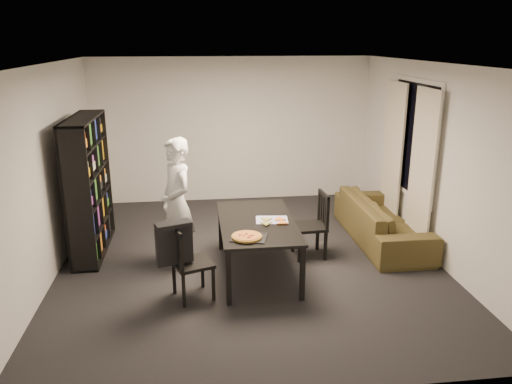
{
  "coord_description": "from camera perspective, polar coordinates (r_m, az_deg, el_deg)",
  "views": [
    {
      "loc": [
        -0.68,
        -6.21,
        2.89
      ],
      "look_at": [
        0.06,
        -0.28,
        1.05
      ],
      "focal_mm": 35.0,
      "sensor_mm": 36.0,
      "label": 1
    }
  ],
  "objects": [
    {
      "name": "room",
      "position": [
        6.45,
        -0.82,
        2.83
      ],
      "size": [
        5.01,
        5.51,
        2.61
      ],
      "color": "black",
      "rests_on": "ground"
    },
    {
      "name": "window_pane",
      "position": [
        7.64,
        17.61,
        5.83
      ],
      "size": [
        0.02,
        1.4,
        1.6
      ],
      "primitive_type": "cube",
      "color": "black",
      "rests_on": "room"
    },
    {
      "name": "window_frame",
      "position": [
        7.64,
        17.57,
        5.83
      ],
      "size": [
        0.03,
        1.52,
        1.72
      ],
      "primitive_type": "cube",
      "color": "white",
      "rests_on": "room"
    },
    {
      "name": "curtain_left",
      "position": [
        7.22,
        18.42,
        2.27
      ],
      "size": [
        0.03,
        0.7,
        2.25
      ],
      "primitive_type": "cube",
      "color": "beige",
      "rests_on": "room"
    },
    {
      "name": "curtain_right",
      "position": [
        8.14,
        15.36,
        4.15
      ],
      "size": [
        0.03,
        0.7,
        2.25
      ],
      "primitive_type": "cube",
      "color": "beige",
      "rests_on": "room"
    },
    {
      "name": "bookshelf",
      "position": [
        7.23,
        -18.58,
        0.63
      ],
      "size": [
        0.35,
        1.5,
        1.9
      ],
      "primitive_type": "cube",
      "color": "black",
      "rests_on": "room"
    },
    {
      "name": "dining_table",
      "position": [
        6.3,
        0.11,
        -3.85
      ],
      "size": [
        0.93,
        1.68,
        0.7
      ],
      "color": "black",
      "rests_on": "room"
    },
    {
      "name": "chair_left",
      "position": [
        5.76,
        -8.07,
        -7.49
      ],
      "size": [
        0.53,
        0.53,
        0.89
      ],
      "rotation": [
        0.0,
        0.0,
        1.91
      ],
      "color": "black",
      "rests_on": "room"
    },
    {
      "name": "chair_right",
      "position": [
        6.87,
        6.83,
        -3.23
      ],
      "size": [
        0.45,
        0.45,
        0.91
      ],
      "rotation": [
        0.0,
        0.0,
        -1.51
      ],
      "color": "black",
      "rests_on": "room"
    },
    {
      "name": "draped_jacket",
      "position": [
        5.64,
        -9.34,
        -5.6
      ],
      "size": [
        0.43,
        0.29,
        0.49
      ],
      "rotation": [
        0.0,
        0.0,
        1.91
      ],
      "color": "black",
      "rests_on": "chair_left"
    },
    {
      "name": "person",
      "position": [
        6.51,
        -9.03,
        -1.31
      ],
      "size": [
        0.63,
        0.74,
        1.72
      ],
      "primitive_type": "imported",
      "rotation": [
        0.0,
        0.0,
        -1.14
      ],
      "color": "white",
      "rests_on": "room"
    },
    {
      "name": "baking_tray",
      "position": [
        5.75,
        -0.8,
        -5.2
      ],
      "size": [
        0.47,
        0.42,
        0.01
      ],
      "primitive_type": "cube",
      "rotation": [
        0.0,
        0.0,
        -0.29
      ],
      "color": "black",
      "rests_on": "dining_table"
    },
    {
      "name": "pepperoni_pizza",
      "position": [
        5.72,
        -1.06,
        -5.1
      ],
      "size": [
        0.35,
        0.35,
        0.03
      ],
      "rotation": [
        0.0,
        0.0,
        -0.31
      ],
      "color": "olive",
      "rests_on": "dining_table"
    },
    {
      "name": "kitchen_towel",
      "position": [
        6.29,
        1.82,
        -3.22
      ],
      "size": [
        0.43,
        0.34,
        0.01
      ],
      "primitive_type": "cube",
      "rotation": [
        0.0,
        0.0,
        -0.11
      ],
      "color": "silver",
      "rests_on": "dining_table"
    },
    {
      "name": "pizza_slices",
      "position": [
        6.23,
        1.99,
        -3.34
      ],
      "size": [
        0.38,
        0.32,
        0.01
      ],
      "primitive_type": null,
      "rotation": [
        0.0,
        0.0,
        0.02
      ],
      "color": "#E08746",
      "rests_on": "dining_table"
    },
    {
      "name": "sofa",
      "position": [
        7.64,
        14.2,
        -3.15
      ],
      "size": [
        0.84,
        2.16,
        0.63
      ],
      "primitive_type": "imported",
      "rotation": [
        0.0,
        0.0,
        1.57
      ],
      "color": "#43411B",
      "rests_on": "room"
    }
  ]
}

